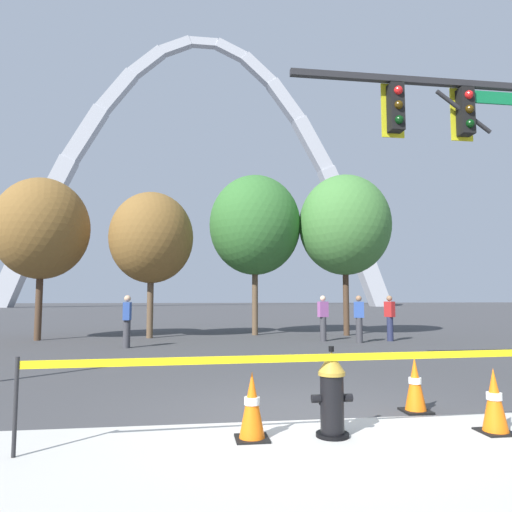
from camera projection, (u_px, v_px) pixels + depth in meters
name	position (u px, v px, depth m)	size (l,w,h in m)	color
ground_plane	(309.00, 421.00, 5.79)	(240.00, 240.00, 0.00)	#3D3D3F
fire_hydrant	(332.00, 394.00, 5.14)	(0.46, 0.48, 0.99)	black
caution_tape_barrier	(342.00, 375.00, 5.09)	(6.66, 0.34, 0.96)	#232326
traffic_cone_by_hydrant	(252.00, 406.00, 5.02)	(0.36, 0.36, 0.73)	black
traffic_cone_mid_sidewalk	(494.00, 401.00, 5.27)	(0.36, 0.36, 0.73)	black
traffic_cone_curb_edge	(415.00, 385.00, 6.25)	(0.36, 0.36, 0.73)	black
traffic_signal_gantry	(480.00, 163.00, 8.79)	(5.02, 0.44, 6.00)	#232326
monument_arch	(202.00, 183.00, 74.82)	(62.06, 2.77, 44.73)	#B2B5BC
tree_far_left	(42.00, 229.00, 16.90)	(3.36, 3.36, 5.87)	#473323
tree_left_mid	(151.00, 238.00, 17.81)	(3.18, 3.18, 5.56)	brown
tree_center_left	(255.00, 225.00, 19.26)	(3.76, 3.76, 6.58)	brown
tree_center_right	(345.00, 225.00, 19.05)	(3.74, 3.74, 6.54)	#473323
pedestrian_walking_left	(127.00, 321.00, 14.14)	(0.22, 0.35, 1.59)	#38383D
pedestrian_standing_center	(323.00, 318.00, 16.32)	(0.38, 0.28, 1.59)	#38383D
pedestrian_walking_right	(390.00, 318.00, 16.35)	(0.32, 0.39, 1.59)	#232847
pedestrian_near_trees	(359.00, 318.00, 15.73)	(0.39, 0.30, 1.59)	#38383D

